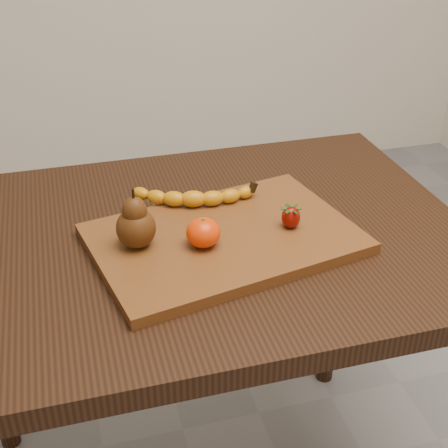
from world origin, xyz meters
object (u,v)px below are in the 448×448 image
object	(u,v)px
table	(196,278)
pear	(135,218)
cutting_board	(224,239)
mandarin	(203,233)

from	to	relation	value
table	pear	world-z (taller)	pear
cutting_board	pear	distance (m)	0.16
cutting_board	pear	size ratio (longest dim) A/B	4.28
table	cutting_board	world-z (taller)	cutting_board
cutting_board	mandarin	xyz separation A→B (m)	(-0.04, -0.03, 0.03)
table	mandarin	size ratio (longest dim) A/B	17.02
table	mandarin	bearing A→B (deg)	-90.02
mandarin	pear	bearing A→B (deg)	164.05
cutting_board	pear	xyz separation A→B (m)	(-0.15, 0.01, 0.06)
table	cutting_board	xyz separation A→B (m)	(0.04, -0.05, 0.11)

